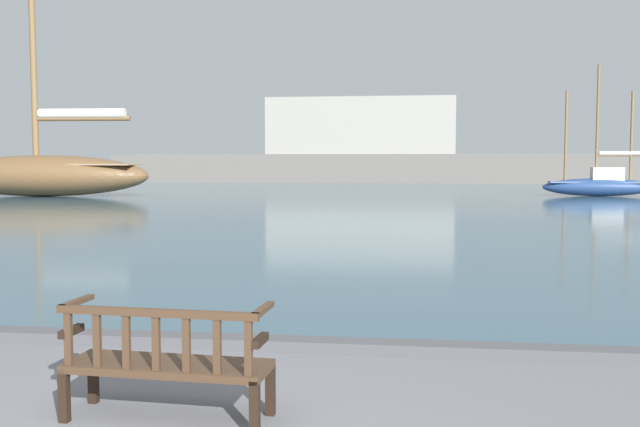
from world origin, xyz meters
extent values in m
cube|color=#385666|center=(0.00, 44.00, 0.04)|extent=(100.00, 80.00, 0.08)
cube|color=#4C4C50|center=(0.00, 3.85, 0.06)|extent=(40.00, 0.30, 0.12)
cube|color=black|center=(-0.97, 1.98, 0.21)|extent=(0.07, 0.07, 0.42)
cube|color=black|center=(0.56, 1.89, 0.21)|extent=(0.07, 0.07, 0.42)
cube|color=black|center=(-1.00, 1.53, 0.21)|extent=(0.07, 0.07, 0.42)
cube|color=black|center=(0.53, 1.44, 0.21)|extent=(0.07, 0.07, 0.42)
cube|color=#422D1E|center=(-0.22, 1.71, 0.42)|extent=(1.63, 0.61, 0.06)
cube|color=#422D1E|center=(-0.23, 1.49, 0.89)|extent=(1.60, 0.14, 0.06)
cube|color=#422D1E|center=(-0.95, 1.54, 0.66)|extent=(0.06, 0.04, 0.41)
cube|color=#422D1E|center=(-0.71, 1.52, 0.66)|extent=(0.06, 0.04, 0.41)
cube|color=#422D1E|center=(-0.47, 1.51, 0.66)|extent=(0.06, 0.04, 0.41)
cube|color=#422D1E|center=(-0.23, 1.49, 0.66)|extent=(0.06, 0.04, 0.41)
cube|color=#422D1E|center=(0.01, 1.48, 0.66)|extent=(0.06, 0.04, 0.41)
cube|color=#422D1E|center=(0.25, 1.47, 0.66)|extent=(0.06, 0.04, 0.41)
cube|color=#422D1E|center=(0.48, 1.45, 0.66)|extent=(0.06, 0.04, 0.41)
cube|color=black|center=(-0.99, 1.67, 0.69)|extent=(0.08, 0.30, 0.06)
cube|color=#422D1E|center=(-0.99, 1.76, 0.90)|extent=(0.09, 0.47, 0.04)
cube|color=black|center=(0.54, 1.58, 0.69)|extent=(0.08, 0.30, 0.06)
cube|color=#422D1E|center=(0.55, 1.67, 0.90)|extent=(0.09, 0.47, 0.04)
ellipsoid|color=brown|center=(-18.08, 32.35, 1.18)|extent=(11.84, 4.00, 2.20)
cube|color=#997A5B|center=(-18.08, 32.35, 1.78)|extent=(10.39, 3.09, 0.08)
cylinder|color=brown|center=(-18.37, 32.33, 7.55)|extent=(0.33, 0.33, 11.46)
cylinder|color=brown|center=(-15.79, 32.49, 4.22)|extent=(5.17, 0.58, 0.26)
cylinder|color=silver|center=(-15.79, 32.49, 4.48)|extent=(4.67, 0.81, 0.52)
ellipsoid|color=navy|center=(11.53, 36.30, 0.56)|extent=(5.85, 1.48, 0.97)
cube|color=#516B9E|center=(11.53, 36.30, 0.83)|extent=(5.15, 1.13, 0.08)
cube|color=beige|center=(11.96, 36.29, 1.25)|extent=(1.63, 0.78, 0.76)
cylinder|color=brown|center=(11.38, 36.30, 3.98)|extent=(0.13, 0.13, 6.22)
cylinder|color=brown|center=(12.75, 36.27, 2.27)|extent=(2.73, 0.17, 0.11)
cylinder|color=silver|center=(12.75, 36.27, 2.38)|extent=(2.46, 0.27, 0.22)
cylinder|color=brown|center=(9.78, 36.34, 3.30)|extent=(0.13, 0.13, 4.86)
cylinder|color=brown|center=(13.13, 36.26, 3.27)|extent=(0.13, 0.13, 4.80)
cube|color=#66605B|center=(0.00, 56.96, 1.26)|extent=(49.06, 2.40, 2.52)
cube|color=gray|center=(-2.89, 56.96, 4.91)|extent=(15.92, 2.00, 4.79)
camera|label=1|loc=(1.67, -3.55, 2.03)|focal=40.00mm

